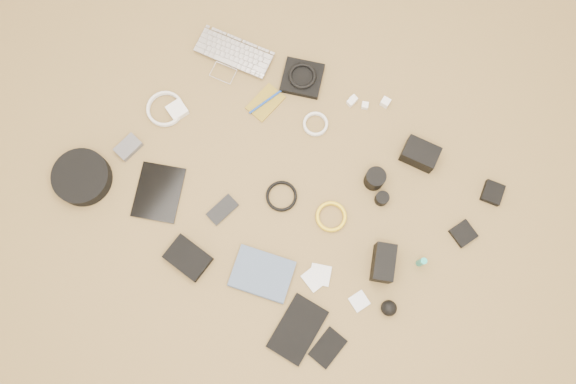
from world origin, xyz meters
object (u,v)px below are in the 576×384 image
Objects in this scene: paperback at (255,295)px; headphone_case at (82,177)px; tablet at (159,192)px; dslr_camera at (420,154)px; phone at (222,210)px; laptop at (229,62)px.

headphone_case is at bearing 74.59° from paperback.
paperback is (0.54, -0.11, 0.01)m from tablet.
tablet is at bearing -146.17° from dslr_camera.
paperback is (0.29, -0.20, 0.01)m from phone.
laptop reaches higher than paperback.
laptop is at bearing 75.62° from headphone_case.
headphone_case is at bearing -146.37° from phone.
paperback reaches higher than tablet.
phone is 0.35m from paperback.
dslr_camera is 0.80m from phone.
dslr_camera reaches higher than tablet.
paperback is (0.62, -0.71, -0.00)m from laptop.
dslr_camera reaches higher than phone.
headphone_case is (-0.27, -0.12, 0.03)m from tablet.
tablet is (-0.76, -0.69, -0.03)m from dslr_camera.
paperback is at bearing -35.78° from tablet.
laptop is 0.85m from dslr_camera.
tablet is 0.55m from paperback.
headphone_case is 1.00× the size of paperback.
dslr_camera is 1.03m from tablet.
dslr_camera is 0.61× the size of paperback.
dslr_camera reaches higher than laptop.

